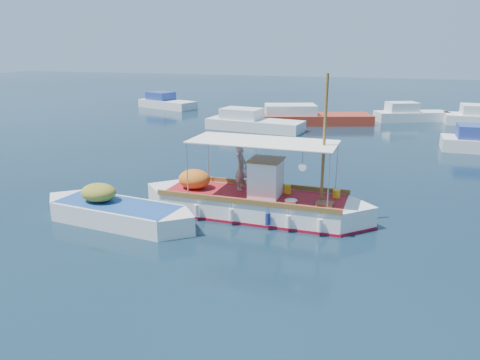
% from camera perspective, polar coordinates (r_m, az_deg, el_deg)
% --- Properties ---
extents(ground, '(160.00, 160.00, 0.00)m').
position_cam_1_polar(ground, '(18.06, 2.50, -4.43)').
color(ground, black).
rests_on(ground, ground).
extents(fishing_caique, '(9.20, 2.74, 5.61)m').
position_cam_1_polar(fishing_caique, '(18.05, 1.54, -2.75)').
color(fishing_caique, white).
rests_on(fishing_caique, ground).
extents(dinghy, '(6.53, 2.40, 1.60)m').
position_cam_1_polar(dinghy, '(17.94, -14.84, -3.98)').
color(dinghy, white).
rests_on(dinghy, ground).
extents(bg_boat_nw, '(7.69, 3.38, 1.80)m').
position_cam_1_polar(bg_boat_nw, '(36.22, 1.47, 6.91)').
color(bg_boat_nw, silver).
rests_on(bg_boat_nw, ground).
extents(bg_boat_n, '(10.59, 5.93, 1.80)m').
position_cam_1_polar(bg_boat_n, '(39.29, 7.88, 7.50)').
color(bg_boat_n, '#A32D1B').
rests_on(bg_boat_n, ground).
extents(bg_boat_far_w, '(6.76, 4.37, 1.80)m').
position_cam_1_polar(bg_boat_far_w, '(49.43, -9.01, 9.23)').
color(bg_boat_far_w, silver).
rests_on(bg_boat_far_w, ground).
extents(bg_boat_far_n, '(6.42, 4.19, 1.80)m').
position_cam_1_polar(bg_boat_far_n, '(43.04, 19.95, 7.44)').
color(bg_boat_far_n, silver).
rests_on(bg_boat_far_n, ground).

